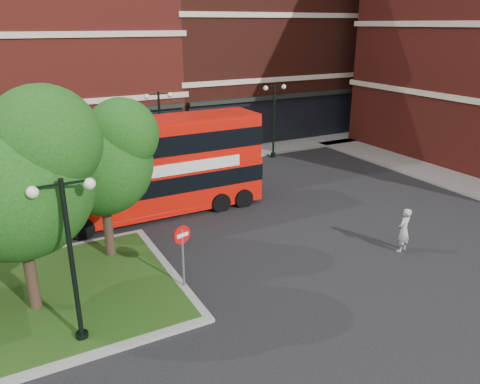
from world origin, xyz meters
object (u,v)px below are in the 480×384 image
car_white (202,155)px  car_silver (84,173)px  woman (404,230)px  bus (152,161)px

car_white → car_silver: bearing=85.7°
woman → car_white: woman is taller
woman → car_silver: (-9.72, 14.55, -0.17)m
car_silver → car_white: (7.34, 0.14, 0.03)m
bus → car_silver: bearing=109.5°
woman → car_white: (-2.38, 14.69, -0.14)m
bus → car_silver: (-2.15, 6.03, -1.91)m
woman → car_white: size_ratio=0.39×
bus → car_white: size_ratio=2.25×
bus → car_white: (5.20, 6.17, -1.88)m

